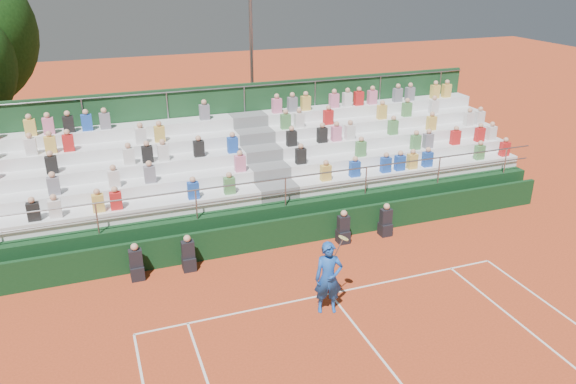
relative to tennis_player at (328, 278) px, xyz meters
name	(u,v)px	position (x,y,z in m)	size (l,w,h in m)	color
ground	(330,294)	(0.40, 0.72, -1.03)	(90.00, 90.00, 0.00)	#BE441F
courtside_wall	(291,231)	(0.40, 3.92, -0.53)	(20.00, 0.15, 1.00)	black
line_officials	(270,242)	(-0.49, 3.47, -0.56)	(8.80, 0.40, 1.19)	black
grandstand	(261,182)	(0.41, 7.16, 0.05)	(20.00, 5.20, 4.40)	black
tennis_player	(328,278)	(0.00, 0.00, 0.00)	(0.96, 0.68, 2.22)	#174DAF
floodlight_mast	(251,55)	(2.24, 14.24, 3.64)	(0.60, 0.25, 8.00)	gray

